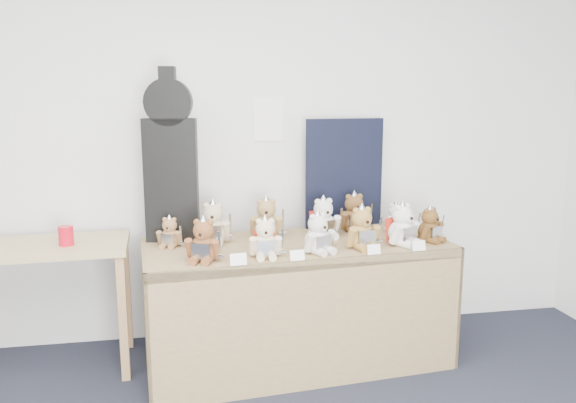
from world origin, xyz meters
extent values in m
plane|color=silver|center=(0.00, 2.50, 1.35)|extent=(6.00, 0.00, 6.00)
cube|color=white|center=(0.64, 2.49, 1.54)|extent=(0.21, 0.00, 0.30)
cube|color=brown|center=(0.74, 1.97, 0.76)|extent=(1.97, 0.96, 0.06)
cube|color=brown|center=(0.78, 1.58, 0.40)|extent=(1.90, 0.19, 0.79)
cube|color=brown|center=(-0.20, 1.88, 0.40)|extent=(0.09, 0.79, 0.79)
cube|color=brown|center=(1.68, 2.05, 0.40)|extent=(0.09, 0.79, 0.79)
cube|color=#997D52|center=(-0.80, 2.11, 0.80)|extent=(1.01, 0.60, 0.04)
cube|color=#9F6944|center=(-0.33, 1.90, 0.39)|extent=(0.05, 0.05, 0.78)
cube|color=#9F6944|center=(-0.36, 2.37, 0.39)|extent=(0.05, 0.05, 0.78)
cube|color=black|center=(-0.03, 2.16, 1.18)|extent=(0.34, 0.14, 0.78)
cylinder|color=black|center=(-0.03, 2.16, 1.67)|extent=(0.30, 0.14, 0.29)
cube|color=black|center=(-0.03, 2.16, 1.78)|extent=(0.11, 0.10, 0.19)
cube|color=black|center=(1.16, 2.36, 1.17)|extent=(0.57, 0.09, 0.76)
cylinder|color=red|center=(-0.65, 2.05, 0.88)|extent=(0.09, 0.09, 0.12)
ellipsoid|color=brown|center=(0.15, 1.68, 0.86)|extent=(0.19, 0.18, 0.16)
sphere|color=brown|center=(0.15, 1.68, 0.97)|extent=(0.12, 0.12, 0.12)
cylinder|color=brown|center=(0.14, 1.63, 0.96)|extent=(0.06, 0.04, 0.05)
sphere|color=black|center=(0.13, 1.61, 0.96)|extent=(0.02, 0.02, 0.02)
sphere|color=brown|center=(0.12, 1.69, 1.01)|extent=(0.04, 0.04, 0.04)
sphere|color=brown|center=(0.19, 1.66, 1.01)|extent=(0.04, 0.04, 0.04)
cylinder|color=brown|center=(0.07, 1.68, 0.87)|extent=(0.07, 0.10, 0.12)
cylinder|color=brown|center=(0.22, 1.63, 0.87)|extent=(0.07, 0.10, 0.12)
cylinder|color=brown|center=(0.10, 1.63, 0.81)|extent=(0.08, 0.11, 0.05)
cylinder|color=brown|center=(0.17, 1.61, 0.81)|extent=(0.08, 0.11, 0.05)
cube|color=white|center=(0.13, 1.62, 0.86)|extent=(0.10, 0.05, 0.09)
cone|color=white|center=(0.15, 1.68, 1.02)|extent=(0.10, 0.10, 0.08)
cube|color=white|center=(0.24, 1.61, 0.89)|extent=(0.02, 0.04, 0.17)
cube|color=white|center=(0.24, 1.61, 0.83)|extent=(0.05, 0.02, 0.01)
ellipsoid|color=beige|center=(0.50, 1.69, 0.86)|extent=(0.16, 0.14, 0.15)
sphere|color=beige|center=(0.50, 1.69, 0.96)|extent=(0.11, 0.11, 0.11)
cylinder|color=beige|center=(0.50, 1.64, 0.95)|extent=(0.05, 0.03, 0.05)
sphere|color=black|center=(0.50, 1.63, 0.95)|extent=(0.02, 0.02, 0.02)
sphere|color=beige|center=(0.47, 1.69, 1.00)|extent=(0.04, 0.04, 0.04)
sphere|color=beige|center=(0.54, 1.69, 1.00)|extent=(0.04, 0.04, 0.04)
cylinder|color=beige|center=(0.43, 1.68, 0.86)|extent=(0.05, 0.09, 0.11)
cylinder|color=beige|center=(0.57, 1.67, 0.86)|extent=(0.05, 0.09, 0.11)
cylinder|color=beige|center=(0.46, 1.64, 0.81)|extent=(0.05, 0.10, 0.05)
cylinder|color=beige|center=(0.53, 1.64, 0.81)|extent=(0.05, 0.10, 0.05)
cube|color=white|center=(0.50, 1.63, 0.86)|extent=(0.10, 0.02, 0.08)
cone|color=white|center=(0.50, 1.69, 1.01)|extent=(0.09, 0.09, 0.07)
cube|color=white|center=(0.59, 1.66, 0.89)|extent=(0.01, 0.04, 0.16)
cube|color=white|center=(0.59, 1.66, 0.83)|extent=(0.05, 0.01, 0.01)
cube|color=#B42014|center=(0.50, 1.75, 0.87)|extent=(0.12, 0.03, 0.14)
ellipsoid|color=silver|center=(0.82, 1.73, 0.86)|extent=(0.20, 0.19, 0.16)
sphere|color=silver|center=(0.82, 1.73, 0.97)|extent=(0.12, 0.12, 0.12)
cylinder|color=silver|center=(0.84, 1.68, 0.96)|extent=(0.06, 0.05, 0.05)
sphere|color=black|center=(0.85, 1.67, 0.96)|extent=(0.02, 0.02, 0.02)
sphere|color=silver|center=(0.78, 1.71, 1.01)|extent=(0.04, 0.04, 0.04)
sphere|color=silver|center=(0.85, 1.75, 1.01)|extent=(0.04, 0.04, 0.04)
cylinder|color=silver|center=(0.76, 1.68, 0.87)|extent=(0.08, 0.10, 0.12)
cylinder|color=silver|center=(0.89, 1.74, 0.87)|extent=(0.08, 0.10, 0.12)
cylinder|color=silver|center=(0.81, 1.66, 0.81)|extent=(0.09, 0.11, 0.05)
cylinder|color=silver|center=(0.88, 1.69, 0.81)|extent=(0.09, 0.11, 0.05)
cube|color=white|center=(0.85, 1.67, 0.86)|extent=(0.10, 0.06, 0.09)
cone|color=white|center=(0.82, 1.73, 1.02)|extent=(0.10, 0.10, 0.08)
cube|color=white|center=(0.92, 1.74, 0.89)|extent=(0.03, 0.04, 0.17)
cube|color=white|center=(0.92, 1.74, 0.83)|extent=(0.05, 0.03, 0.01)
ellipsoid|color=olive|center=(1.10, 1.78, 0.86)|extent=(0.20, 0.18, 0.17)
sphere|color=olive|center=(1.10, 1.78, 0.98)|extent=(0.12, 0.12, 0.12)
cylinder|color=olive|center=(1.12, 1.73, 0.97)|extent=(0.06, 0.04, 0.05)
sphere|color=black|center=(1.12, 1.71, 0.97)|extent=(0.02, 0.02, 0.02)
sphere|color=olive|center=(1.06, 1.77, 1.03)|extent=(0.04, 0.04, 0.04)
sphere|color=olive|center=(1.14, 1.79, 1.03)|extent=(0.04, 0.04, 0.04)
cylinder|color=olive|center=(1.03, 1.74, 0.87)|extent=(0.07, 0.10, 0.13)
cylinder|color=olive|center=(1.19, 1.78, 0.87)|extent=(0.07, 0.10, 0.13)
cylinder|color=olive|center=(1.08, 1.72, 0.82)|extent=(0.07, 0.12, 0.05)
cylinder|color=olive|center=(1.15, 1.73, 0.82)|extent=(0.07, 0.12, 0.05)
cube|color=white|center=(1.12, 1.72, 0.87)|extent=(0.11, 0.04, 0.09)
cone|color=white|center=(1.10, 1.78, 1.03)|extent=(0.11, 0.11, 0.08)
cube|color=white|center=(1.21, 1.77, 0.90)|extent=(0.02, 0.04, 0.18)
cube|color=white|center=(1.21, 1.77, 0.83)|extent=(0.05, 0.02, 0.01)
ellipsoid|color=white|center=(1.37, 1.81, 0.87)|extent=(0.22, 0.21, 0.17)
sphere|color=white|center=(1.37, 1.81, 0.98)|extent=(0.13, 0.13, 0.13)
cylinder|color=white|center=(1.40, 1.76, 0.97)|extent=(0.06, 0.05, 0.05)
sphere|color=black|center=(1.41, 1.74, 0.97)|extent=(0.02, 0.02, 0.02)
sphere|color=white|center=(1.34, 1.79, 1.03)|extent=(0.04, 0.04, 0.04)
sphere|color=white|center=(1.41, 1.83, 1.03)|extent=(0.04, 0.04, 0.04)
cylinder|color=white|center=(1.31, 1.75, 0.87)|extent=(0.09, 0.11, 0.13)
cylinder|color=white|center=(1.46, 1.83, 0.87)|extent=(0.09, 0.11, 0.13)
cylinder|color=white|center=(1.37, 1.74, 0.82)|extent=(0.10, 0.12, 0.05)
cylinder|color=white|center=(1.44, 1.77, 0.82)|extent=(0.10, 0.12, 0.05)
cube|color=white|center=(1.41, 1.75, 0.87)|extent=(0.11, 0.07, 0.09)
cone|color=white|center=(1.37, 1.81, 1.03)|extent=(0.11, 0.11, 0.08)
cube|color=white|center=(1.48, 1.83, 0.90)|extent=(0.03, 0.04, 0.18)
cube|color=white|center=(1.48, 1.83, 0.83)|extent=(0.05, 0.03, 0.01)
cube|color=#B42014|center=(1.34, 1.86, 0.88)|extent=(0.14, 0.10, 0.16)
ellipsoid|color=brown|center=(1.58, 1.86, 0.85)|extent=(0.19, 0.18, 0.15)
sphere|color=brown|center=(1.58, 1.86, 0.95)|extent=(0.11, 0.11, 0.11)
cylinder|color=brown|center=(1.60, 1.82, 0.94)|extent=(0.05, 0.04, 0.04)
sphere|color=black|center=(1.61, 1.80, 0.94)|extent=(0.02, 0.02, 0.02)
sphere|color=brown|center=(1.55, 1.84, 0.99)|extent=(0.03, 0.03, 0.03)
sphere|color=brown|center=(1.61, 1.87, 0.99)|extent=(0.03, 0.03, 0.03)
cylinder|color=brown|center=(1.53, 1.81, 0.86)|extent=(0.07, 0.09, 0.11)
cylinder|color=brown|center=(1.65, 1.87, 0.86)|extent=(0.07, 0.09, 0.11)
cylinder|color=brown|center=(1.57, 1.80, 0.81)|extent=(0.08, 0.10, 0.04)
cylinder|color=brown|center=(1.63, 1.83, 0.81)|extent=(0.08, 0.10, 0.04)
cube|color=white|center=(1.60, 1.81, 0.86)|extent=(0.09, 0.06, 0.08)
cone|color=white|center=(1.58, 1.86, 1.00)|extent=(0.09, 0.09, 0.07)
cube|color=white|center=(1.67, 1.88, 0.88)|extent=(0.03, 0.04, 0.15)
cube|color=white|center=(1.67, 1.88, 0.83)|extent=(0.04, 0.03, 0.01)
ellipsoid|color=tan|center=(0.23, 2.07, 0.87)|extent=(0.19, 0.17, 0.17)
sphere|color=tan|center=(0.23, 2.07, 0.98)|extent=(0.13, 0.13, 0.13)
cylinder|color=tan|center=(0.22, 2.01, 0.97)|extent=(0.06, 0.04, 0.05)
sphere|color=black|center=(0.22, 1.99, 0.97)|extent=(0.02, 0.02, 0.02)
sphere|color=tan|center=(0.18, 2.07, 1.03)|extent=(0.04, 0.04, 0.04)
sphere|color=tan|center=(0.27, 2.06, 1.03)|extent=(0.04, 0.04, 0.04)
cylinder|color=tan|center=(0.14, 2.06, 0.87)|extent=(0.06, 0.10, 0.13)
cylinder|color=tan|center=(0.30, 2.03, 0.87)|extent=(0.06, 0.10, 0.13)
cylinder|color=tan|center=(0.18, 2.01, 0.82)|extent=(0.07, 0.12, 0.05)
cylinder|color=tan|center=(0.26, 2.00, 0.82)|extent=(0.07, 0.12, 0.05)
cube|color=white|center=(0.22, 2.00, 0.87)|extent=(0.11, 0.03, 0.10)
cone|color=white|center=(0.23, 2.07, 1.04)|extent=(0.11, 0.11, 0.08)
cube|color=white|center=(0.33, 2.02, 0.90)|extent=(0.02, 0.04, 0.18)
cube|color=white|center=(0.33, 2.02, 0.83)|extent=(0.05, 0.01, 0.01)
ellipsoid|color=#9D7F4E|center=(0.57, 2.15, 0.87)|extent=(0.19, 0.17, 0.17)
sphere|color=#9D7F4E|center=(0.57, 2.15, 0.98)|extent=(0.13, 0.13, 0.13)
cylinder|color=#9D7F4E|center=(0.57, 2.09, 0.97)|extent=(0.06, 0.04, 0.05)
sphere|color=black|center=(0.56, 2.08, 0.97)|extent=(0.02, 0.02, 0.02)
sphere|color=#9D7F4E|center=(0.53, 2.15, 1.03)|extent=(0.04, 0.04, 0.04)
sphere|color=#9D7F4E|center=(0.61, 2.14, 1.03)|extent=(0.04, 0.04, 0.04)
cylinder|color=#9D7F4E|center=(0.49, 2.14, 0.87)|extent=(0.06, 0.10, 0.13)
cylinder|color=#9D7F4E|center=(0.65, 2.12, 0.87)|extent=(0.06, 0.10, 0.13)
cylinder|color=#9D7F4E|center=(0.53, 2.09, 0.82)|extent=(0.07, 0.12, 0.05)
cylinder|color=#9D7F4E|center=(0.60, 2.08, 0.82)|extent=(0.07, 0.12, 0.05)
cube|color=white|center=(0.56, 2.08, 0.87)|extent=(0.11, 0.03, 0.09)
cone|color=white|center=(0.57, 2.15, 1.03)|extent=(0.11, 0.11, 0.08)
cube|color=white|center=(0.68, 2.10, 0.90)|extent=(0.02, 0.04, 0.18)
cube|color=white|center=(0.68, 2.10, 0.83)|extent=(0.05, 0.01, 0.01)
ellipsoid|color=silver|center=(0.94, 2.09, 0.87)|extent=(0.19, 0.17, 0.17)
sphere|color=silver|center=(0.94, 2.09, 0.98)|extent=(0.13, 0.13, 0.13)
cylinder|color=silver|center=(0.95, 2.03, 0.97)|extent=(0.06, 0.04, 0.05)
sphere|color=black|center=(0.95, 2.02, 0.97)|extent=(0.02, 0.02, 0.02)
sphere|color=silver|center=(0.90, 2.08, 1.03)|extent=(0.04, 0.04, 0.04)
sphere|color=silver|center=(0.98, 2.09, 1.03)|extent=(0.04, 0.04, 0.04)
cylinder|color=silver|center=(0.86, 2.05, 0.87)|extent=(0.06, 0.10, 0.13)
cylinder|color=silver|center=(1.02, 2.08, 0.87)|extent=(0.06, 0.10, 0.13)
cylinder|color=silver|center=(0.91, 2.02, 0.82)|extent=(0.07, 0.12, 0.05)
cylinder|color=silver|center=(0.99, 2.03, 0.82)|extent=(0.07, 0.12, 0.05)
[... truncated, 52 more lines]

